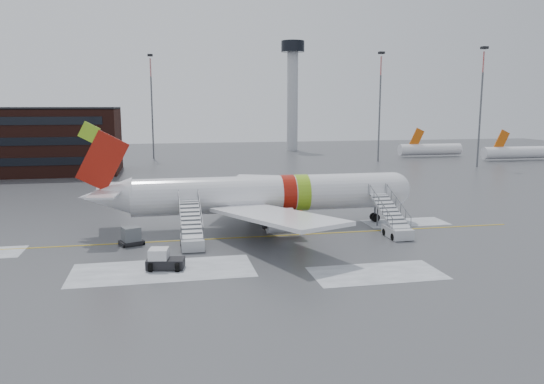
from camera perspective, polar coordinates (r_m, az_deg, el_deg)
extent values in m
plane|color=#494C4F|center=(52.39, -5.06, -4.72)|extent=(260.00, 260.00, 0.00)
cylinder|color=white|center=(55.59, -0.41, -0.18)|extent=(28.00, 3.80, 3.80)
sphere|color=white|center=(59.86, 12.85, 0.27)|extent=(3.80, 3.80, 3.80)
cube|color=black|center=(60.22, 13.77, 0.77)|extent=(1.09, 1.60, 0.97)
cone|color=white|center=(54.83, -17.48, -0.48)|extent=(5.20, 3.72, 3.72)
cube|color=#A0170C|center=(54.37, -17.77, 3.20)|extent=(5.27, 0.30, 6.09)
cube|color=#8CC41F|center=(54.30, -19.07, 6.09)|extent=(2.16, 0.26, 2.16)
cube|color=white|center=(57.26, -17.05, 0.60)|extent=(3.07, 4.85, 0.18)
cube|color=white|center=(52.15, -17.58, -0.25)|extent=(3.07, 4.85, 0.18)
cube|color=white|center=(63.78, -2.78, 0.50)|extent=(10.72, 15.97, 1.13)
cube|color=white|center=(47.32, 0.39, -2.61)|extent=(10.72, 15.97, 1.13)
cylinder|color=white|center=(61.05, -0.90, -1.18)|extent=(3.40, 2.10, 2.10)
cylinder|color=white|center=(51.07, 1.27, -3.27)|extent=(3.40, 2.10, 2.10)
cylinder|color=#595B60|center=(59.53, 11.00, -2.26)|extent=(0.20, 0.20, 1.80)
cylinder|color=black|center=(59.62, 10.99, -2.68)|extent=(0.90, 0.56, 0.90)
cylinder|color=black|center=(58.39, -1.35, -2.77)|extent=(0.90, 0.56, 0.90)
cylinder|color=black|center=(53.78, -0.44, -3.82)|extent=(0.90, 0.56, 0.90)
cube|color=silver|center=(52.83, 13.36, -4.21)|extent=(2.00, 3.20, 1.00)
cube|color=silver|center=(54.33, 12.50, -1.99)|extent=(1.90, 5.87, 2.52)
cube|color=silver|center=(57.10, 11.20, -0.21)|extent=(1.90, 1.40, 0.15)
cylinder|color=#595B60|center=(57.04, 11.30, -1.96)|extent=(0.16, 0.16, 3.40)
cylinder|color=black|center=(51.62, 12.91, -4.74)|extent=(0.25, 0.70, 0.70)
cylinder|color=black|center=(54.13, 13.77, -4.12)|extent=(0.25, 0.70, 0.70)
cube|color=#ADB0B5|center=(48.10, -8.58, -5.40)|extent=(2.00, 3.20, 1.00)
cube|color=#ADB0B5|center=(49.75, -8.76, -2.92)|extent=(1.90, 5.87, 2.52)
cube|color=#ADB0B5|center=(52.76, -8.98, -0.92)|extent=(1.90, 1.40, 0.15)
cylinder|color=#595B60|center=(52.69, -8.91, -2.82)|extent=(0.16, 0.16, 3.40)
cylinder|color=black|center=(47.15, -9.61, -5.98)|extent=(0.25, 0.70, 0.70)
cylinder|color=black|center=(49.16, -7.59, -5.29)|extent=(0.25, 0.70, 0.70)
cube|color=black|center=(42.66, -11.38, -7.52)|extent=(3.10, 2.02, 0.72)
cube|color=silver|center=(42.55, -12.09, -6.58)|extent=(1.67, 1.67, 0.92)
cube|color=black|center=(42.45, -12.11, -6.12)|extent=(1.45, 1.53, 0.15)
cylinder|color=black|center=(42.20, -12.92, -7.91)|extent=(0.43, 0.76, 0.72)
cylinder|color=black|center=(41.85, -10.14, -7.96)|extent=(0.43, 0.76, 0.72)
cylinder|color=black|center=(43.55, -12.55, -7.35)|extent=(0.43, 0.76, 0.72)
cylinder|color=black|center=(43.20, -9.86, -7.40)|extent=(0.43, 0.76, 0.72)
cube|color=black|center=(50.55, -14.87, -5.26)|extent=(2.45, 2.14, 0.33)
cube|color=slate|center=(50.37, -14.91, -4.44)|extent=(1.90, 1.85, 1.40)
cylinder|color=black|center=(50.01, -15.98, -5.57)|extent=(0.26, 0.32, 0.28)
cylinder|color=black|center=(51.15, -13.78, -5.15)|extent=(0.26, 0.32, 0.28)
cylinder|color=#B2B5BA|center=(149.81, 2.21, 9.85)|extent=(3.00, 3.00, 28.00)
cylinder|color=black|center=(150.64, 2.25, 15.37)|extent=(6.40, 6.40, 3.00)
cylinder|color=#595B60|center=(122.22, 11.47, 7.72)|extent=(0.36, 0.36, 19.20)
cylinder|color=#CC7272|center=(122.47, 11.65, 13.11)|extent=(0.32, 0.32, 4.32)
cube|color=black|center=(122.70, 11.70, 14.45)|extent=(1.20, 1.20, 0.50)
cylinder|color=#595B60|center=(128.56, -12.75, 7.75)|extent=(0.36, 0.36, 19.20)
cylinder|color=#CC7272|center=(128.80, -12.94, 12.87)|extent=(0.32, 0.32, 4.32)
cube|color=black|center=(129.02, -12.98, 14.15)|extent=(1.20, 1.20, 0.50)
cylinder|color=#595B60|center=(117.32, 21.45, 7.20)|extent=(0.36, 0.36, 19.20)
cylinder|color=#CC7272|center=(117.58, 21.80, 12.81)|extent=(0.32, 0.32, 4.32)
cube|color=black|center=(117.82, 21.88, 14.21)|extent=(1.20, 1.20, 0.50)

